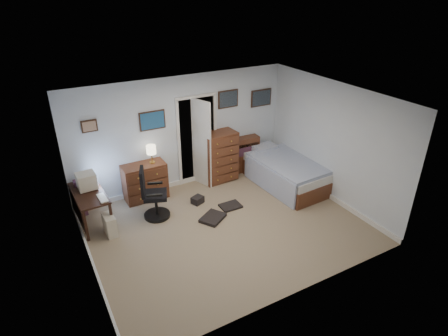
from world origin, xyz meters
The scene contains 15 objects.
floor centered at (0.00, 0.00, -0.01)m, with size 5.00×4.00×0.02m, color gray.
computer_desk centered at (-2.28, 1.39, 0.52)m, with size 0.59×1.18×0.67m.
crt_monitor centered at (-2.18, 1.54, 0.84)m, with size 0.36×0.34×0.32m.
keyboard centered at (-2.02, 1.04, 0.68)m, with size 0.13×0.36×0.02m, color beige.
pc_tower centered at (-2.00, 0.84, 0.20)m, with size 0.20×0.38×0.40m.
office_chair centered at (-1.10, 1.00, 0.41)m, with size 0.67×0.67×1.07m.
media_stack centered at (-2.32, 1.77, 0.39)m, with size 0.16×0.16×0.78m, color maroon.
low_dresser centered at (-1.00, 1.77, 0.40)m, with size 0.90×0.45×0.80m, color #5A2E1C.
table_lamp centered at (-0.80, 1.77, 1.09)m, with size 0.20×0.20×0.39m.
doorway centered at (0.35, 2.27, 1.00)m, with size 0.96×1.12×2.05m.
tall_dresser centered at (0.78, 1.75, 0.59)m, with size 0.80×0.47×1.18m, color #5A2E1C.
headboard_bookcase centered at (1.42, 1.86, 0.46)m, with size 0.98×0.29×0.88m.
bed centered at (1.98, 0.83, 0.32)m, with size 1.21×2.13×0.68m.
wall_posters centered at (0.57, 1.98, 1.75)m, with size 4.38×0.04×0.60m.
floor_clutter centered at (0.01, 0.59, 0.04)m, with size 1.05×1.11×0.15m.
Camera 1 is at (-2.91, -5.16, 4.24)m, focal length 30.00 mm.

